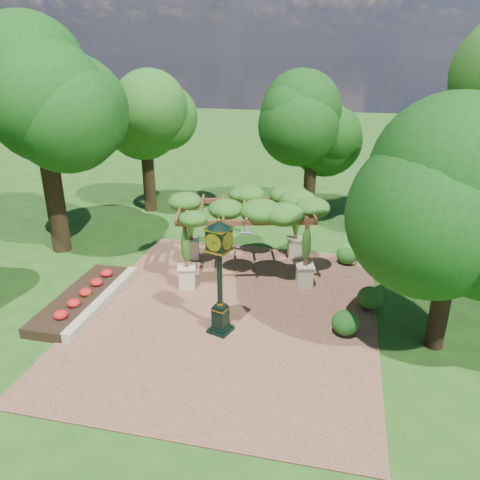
# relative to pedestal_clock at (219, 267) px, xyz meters

# --- Properties ---
(ground) EXTENTS (120.00, 120.00, 0.00)m
(ground) POSITION_rel_pedestal_clock_xyz_m (0.05, 0.22, -2.36)
(ground) COLOR #1E4714
(ground) RESTS_ON ground
(brick_plaza) EXTENTS (10.00, 12.00, 0.04)m
(brick_plaza) POSITION_rel_pedestal_clock_xyz_m (0.05, 1.22, -2.34)
(brick_plaza) COLOR brown
(brick_plaza) RESTS_ON ground
(border_wall) EXTENTS (0.35, 5.00, 0.40)m
(border_wall) POSITION_rel_pedestal_clock_xyz_m (-4.55, 0.72, -2.16)
(border_wall) COLOR #C6B793
(border_wall) RESTS_ON ground
(flower_bed) EXTENTS (1.50, 5.00, 0.36)m
(flower_bed) POSITION_rel_pedestal_clock_xyz_m (-5.45, 0.72, -2.18)
(flower_bed) COLOR red
(flower_bed) RESTS_ON ground
(pedestal_clock) EXTENTS (0.98, 0.98, 3.93)m
(pedestal_clock) POSITION_rel_pedestal_clock_xyz_m (0.00, 0.00, 0.00)
(pedestal_clock) COLOR black
(pedestal_clock) RESTS_ON brick_plaza
(pergola) EXTENTS (5.96, 4.52, 3.34)m
(pergola) POSITION_rel_pedestal_clock_xyz_m (-0.18, 4.63, 0.39)
(pergola) COLOR beige
(pergola) RESTS_ON brick_plaza
(sundial) EXTENTS (0.55, 0.55, 0.85)m
(sundial) POSITION_rel_pedestal_clock_xyz_m (-1.03, 8.95, -1.98)
(sundial) COLOR gray
(sundial) RESTS_ON ground
(shrub_front) EXTENTS (1.06, 1.06, 0.80)m
(shrub_front) POSITION_rel_pedestal_clock_xyz_m (3.98, 0.74, -1.92)
(shrub_front) COLOR #1C5117
(shrub_front) RESTS_ON brick_plaza
(shrub_mid) EXTENTS (1.01, 1.01, 0.82)m
(shrub_mid) POSITION_rel_pedestal_clock_xyz_m (4.82, 2.60, -1.91)
(shrub_mid) COLOR #225417
(shrub_mid) RESTS_ON brick_plaza
(shrub_back) EXTENTS (1.20, 1.20, 0.84)m
(shrub_back) POSITION_rel_pedestal_clock_xyz_m (3.99, 6.30, -1.90)
(shrub_back) COLOR #266C1F
(shrub_back) RESTS_ON brick_plaza
(tree_west_near) EXTENTS (4.73, 4.73, 10.69)m
(tree_west_near) POSITION_rel_pedestal_clock_xyz_m (-8.94, 5.03, 4.95)
(tree_west_near) COLOR #312113
(tree_west_near) RESTS_ON ground
(tree_west_far) EXTENTS (4.28, 4.28, 7.75)m
(tree_west_far) POSITION_rel_pedestal_clock_xyz_m (-7.17, 11.36, 2.96)
(tree_west_far) COLOR #302313
(tree_west_far) RESTS_ON ground
(tree_north) EXTENTS (3.84, 3.84, 7.21)m
(tree_north) POSITION_rel_pedestal_clock_xyz_m (1.80, 12.31, 2.57)
(tree_north) COLOR #301E13
(tree_north) RESTS_ON ground
(tree_east_near) EXTENTS (4.20, 4.20, 6.39)m
(tree_east_near) POSITION_rel_pedestal_clock_xyz_m (6.72, 0.74, 2.04)
(tree_east_near) COLOR black
(tree_east_near) RESTS_ON ground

